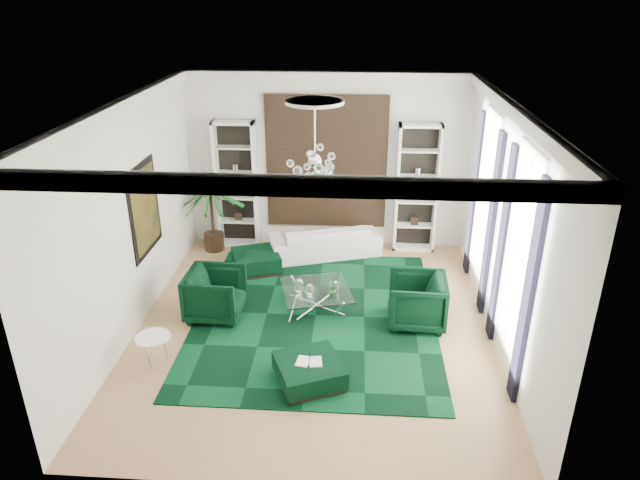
# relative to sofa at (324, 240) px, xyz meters

# --- Properties ---
(floor) EXTENTS (6.00, 7.00, 0.02)m
(floor) POSITION_rel_sofa_xyz_m (0.00, -2.85, -0.35)
(floor) COLOR tan
(floor) RESTS_ON ground
(ceiling) EXTENTS (6.00, 7.00, 0.02)m
(ceiling) POSITION_rel_sofa_xyz_m (0.00, -2.85, 3.47)
(ceiling) COLOR white
(ceiling) RESTS_ON ground
(wall_back) EXTENTS (6.00, 0.02, 3.80)m
(wall_back) POSITION_rel_sofa_xyz_m (0.00, 0.66, 1.56)
(wall_back) COLOR silver
(wall_back) RESTS_ON ground
(wall_front) EXTENTS (6.00, 0.02, 3.80)m
(wall_front) POSITION_rel_sofa_xyz_m (0.00, -6.36, 1.56)
(wall_front) COLOR silver
(wall_front) RESTS_ON ground
(wall_left) EXTENTS (0.02, 7.00, 3.80)m
(wall_left) POSITION_rel_sofa_xyz_m (-3.01, -2.85, 1.56)
(wall_left) COLOR silver
(wall_left) RESTS_ON ground
(wall_right) EXTENTS (0.02, 7.00, 3.80)m
(wall_right) POSITION_rel_sofa_xyz_m (3.01, -2.85, 1.56)
(wall_right) COLOR silver
(wall_right) RESTS_ON ground
(crown_molding) EXTENTS (6.00, 7.00, 0.18)m
(crown_molding) POSITION_rel_sofa_xyz_m (0.00, -2.85, 3.36)
(crown_molding) COLOR white
(crown_molding) RESTS_ON ceiling
(ceiling_medallion) EXTENTS (0.90, 0.90, 0.05)m
(ceiling_medallion) POSITION_rel_sofa_xyz_m (0.00, -2.55, 3.43)
(ceiling_medallion) COLOR white
(ceiling_medallion) RESTS_ON ceiling
(tapestry) EXTENTS (2.50, 0.06, 2.80)m
(tapestry) POSITION_rel_sofa_xyz_m (0.00, 0.61, 1.56)
(tapestry) COLOR black
(tapestry) RESTS_ON wall_back
(shelving_left) EXTENTS (0.90, 0.38, 2.80)m
(shelving_left) POSITION_rel_sofa_xyz_m (-1.95, 0.46, 1.06)
(shelving_left) COLOR white
(shelving_left) RESTS_ON floor
(shelving_right) EXTENTS (0.90, 0.38, 2.80)m
(shelving_right) POSITION_rel_sofa_xyz_m (1.95, 0.46, 1.06)
(shelving_right) COLOR white
(shelving_right) RESTS_ON floor
(painting) EXTENTS (0.04, 1.30, 1.60)m
(painting) POSITION_rel_sofa_xyz_m (-2.97, -2.25, 1.51)
(painting) COLOR black
(painting) RESTS_ON wall_left
(window_near) EXTENTS (0.03, 1.10, 2.90)m
(window_near) POSITION_rel_sofa_xyz_m (2.99, -3.75, 1.56)
(window_near) COLOR white
(window_near) RESTS_ON wall_right
(curtain_near_a) EXTENTS (0.07, 0.30, 3.25)m
(curtain_near_a) POSITION_rel_sofa_xyz_m (2.96, -4.53, 1.31)
(curtain_near_a) COLOR black
(curtain_near_a) RESTS_ON floor
(curtain_near_b) EXTENTS (0.07, 0.30, 3.25)m
(curtain_near_b) POSITION_rel_sofa_xyz_m (2.96, -2.97, 1.31)
(curtain_near_b) COLOR black
(curtain_near_b) RESTS_ON floor
(window_far) EXTENTS (0.03, 1.10, 2.90)m
(window_far) POSITION_rel_sofa_xyz_m (2.99, -1.35, 1.56)
(window_far) COLOR white
(window_far) RESTS_ON wall_right
(curtain_far_a) EXTENTS (0.07, 0.30, 3.25)m
(curtain_far_a) POSITION_rel_sofa_xyz_m (2.96, -2.13, 1.31)
(curtain_far_a) COLOR black
(curtain_far_a) RESTS_ON floor
(curtain_far_b) EXTENTS (0.07, 0.30, 3.25)m
(curtain_far_b) POSITION_rel_sofa_xyz_m (2.96, -0.57, 1.31)
(curtain_far_b) COLOR black
(curtain_far_b) RESTS_ON floor
(rug) EXTENTS (4.20, 5.00, 0.02)m
(rug) POSITION_rel_sofa_xyz_m (0.00, -2.55, -0.33)
(rug) COLOR black
(rug) RESTS_ON floor
(sofa) EXTENTS (2.53, 1.61, 0.69)m
(sofa) POSITION_rel_sofa_xyz_m (0.00, 0.00, 0.00)
(sofa) COLOR white
(sofa) RESTS_ON floor
(armchair_left) EXTENTS (1.01, 0.98, 0.88)m
(armchair_left) POSITION_rel_sofa_xyz_m (-1.75, -2.65, 0.10)
(armchair_left) COLOR black
(armchair_left) RESTS_ON floor
(armchair_right) EXTENTS (1.02, 0.99, 0.89)m
(armchair_right) POSITION_rel_sofa_xyz_m (1.75, -2.65, 0.10)
(armchair_right) COLOR black
(armchair_right) RESTS_ON floor
(coffee_table) EXTENTS (1.43, 1.43, 0.40)m
(coffee_table) POSITION_rel_sofa_xyz_m (0.00, -2.30, -0.14)
(coffee_table) COLOR white
(coffee_table) RESTS_ON floor
(ottoman_side) EXTENTS (1.15, 1.15, 0.40)m
(ottoman_side) POSITION_rel_sofa_xyz_m (-1.35, -0.85, -0.14)
(ottoman_side) COLOR black
(ottoman_side) RESTS_ON floor
(ottoman_front) EXTENTS (1.19, 1.19, 0.36)m
(ottoman_front) POSITION_rel_sofa_xyz_m (0.05, -4.40, -0.16)
(ottoman_front) COLOR black
(ottoman_front) RESTS_ON floor
(book) EXTENTS (0.38, 0.26, 0.03)m
(book) POSITION_rel_sofa_xyz_m (0.05, -4.40, 0.03)
(book) COLOR white
(book) RESTS_ON ottoman_front
(side_table) EXTENTS (0.62, 0.62, 0.51)m
(side_table) POSITION_rel_sofa_xyz_m (-2.35, -4.15, -0.09)
(side_table) COLOR white
(side_table) RESTS_ON floor
(palm) EXTENTS (1.90, 1.90, 2.36)m
(palm) POSITION_rel_sofa_xyz_m (-2.45, 0.10, 0.83)
(palm) COLOR #19591E
(palm) RESTS_ON floor
(chandelier) EXTENTS (1.11, 1.11, 0.80)m
(chandelier) POSITION_rel_sofa_xyz_m (0.00, -2.55, 2.51)
(chandelier) COLOR white
(chandelier) RESTS_ON ceiling
(table_plant) EXTENTS (0.15, 0.14, 0.23)m
(table_plant) POSITION_rel_sofa_xyz_m (0.29, -2.55, 0.17)
(table_plant) COLOR #19591E
(table_plant) RESTS_ON coffee_table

